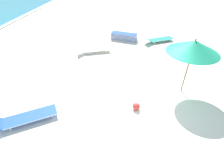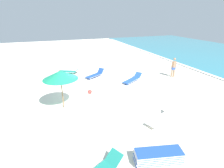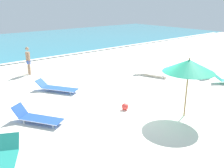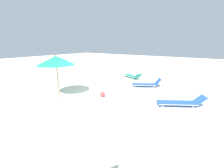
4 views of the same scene
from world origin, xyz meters
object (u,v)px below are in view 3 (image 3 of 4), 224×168
(lounger_stack, at_px, (196,71))
(sun_lounger_near_water_left, at_px, (37,117))
(sun_lounger_near_water_right, at_px, (151,72))
(beachgoer_wading_adult, at_px, (28,59))
(sun_lounger_under_umbrella, at_px, (5,162))
(beach_ball, at_px, (125,107))
(sun_lounger_mid_beach_solo, at_px, (56,87))
(beach_umbrella, at_px, (189,66))

(lounger_stack, distance_m, sun_lounger_near_water_left, 10.47)
(sun_lounger_near_water_right, distance_m, beachgoer_wading_adult, 7.77)
(sun_lounger_near_water_left, bearing_deg, sun_lounger_under_umbrella, -163.65)
(sun_lounger_under_umbrella, distance_m, beach_ball, 5.33)
(lounger_stack, height_order, sun_lounger_mid_beach_solo, sun_lounger_mid_beach_solo)
(sun_lounger_near_water_left, height_order, beachgoer_wading_adult, beachgoer_wading_adult)
(sun_lounger_near_water_right, xyz_separation_m, sun_lounger_mid_beach_solo, (-5.94, 1.20, -0.01))
(sun_lounger_under_umbrella, xyz_separation_m, sun_lounger_mid_beach_solo, (4.10, 4.77, -0.00))
(lounger_stack, height_order, beachgoer_wading_adult, beachgoer_wading_adult)
(sun_lounger_near_water_left, bearing_deg, sun_lounger_near_water_right, -21.81)
(sun_lounger_near_water_left, xyz_separation_m, beachgoer_wading_adult, (2.43, 6.63, 0.78))
(beachgoer_wading_adult, bearing_deg, beach_umbrella, 20.79)
(sun_lounger_under_umbrella, xyz_separation_m, beachgoer_wading_adult, (4.28, 8.72, 0.78))
(sun_lounger_under_umbrella, distance_m, sun_lounger_near_water_left, 2.79)
(lounger_stack, distance_m, sun_lounger_under_umbrella, 12.45)
(beach_ball, bearing_deg, lounger_stack, 8.20)
(sun_lounger_near_water_right, xyz_separation_m, beach_ball, (-4.77, -2.78, -0.07))
(lounger_stack, height_order, sun_lounger_near_water_left, sun_lounger_near_water_left)
(sun_lounger_under_umbrella, distance_m, sun_lounger_near_water_right, 10.65)
(sun_lounger_near_water_left, xyz_separation_m, beach_ball, (3.42, -1.30, -0.07))
(beach_ball, bearing_deg, sun_lounger_mid_beach_solo, 106.40)
(lounger_stack, height_order, sun_lounger_near_water_right, sun_lounger_near_water_right)
(beach_umbrella, relative_size, sun_lounger_under_umbrella, 1.13)
(sun_lounger_under_umbrella, relative_size, sun_lounger_near_water_right, 1.01)
(sun_lounger_near_water_right, height_order, sun_lounger_mid_beach_solo, sun_lounger_near_water_right)
(beach_umbrella, bearing_deg, sun_lounger_under_umbrella, 169.97)
(beach_umbrella, relative_size, sun_lounger_near_water_left, 1.22)
(sun_lounger_mid_beach_solo, bearing_deg, beach_umbrella, -98.02)
(lounger_stack, bearing_deg, beach_ball, -158.42)
(sun_lounger_near_water_left, distance_m, sun_lounger_near_water_right, 8.32)
(lounger_stack, height_order, beach_ball, lounger_stack)
(sun_lounger_mid_beach_solo, bearing_deg, sun_lounger_near_water_left, -161.84)
(sun_lounger_near_water_left, relative_size, beach_ball, 6.66)
(beach_umbrella, xyz_separation_m, sun_lounger_near_water_left, (-4.88, 3.28, -1.87))
(sun_lounger_mid_beach_solo, bearing_deg, beach_ball, -105.46)
(sun_lounger_near_water_left, relative_size, beachgoer_wading_adult, 1.12)
(lounger_stack, xyz_separation_m, beachgoer_wading_adult, (-8.04, 6.92, 0.75))
(beach_umbrella, xyz_separation_m, beachgoer_wading_adult, (-2.45, 9.91, -1.10))
(lounger_stack, relative_size, beachgoer_wading_adult, 1.11)
(sun_lounger_mid_beach_solo, bearing_deg, lounger_stack, -51.70)
(sun_lounger_mid_beach_solo, xyz_separation_m, beachgoer_wading_adult, (0.18, 3.95, 0.79))
(sun_lounger_under_umbrella, xyz_separation_m, beach_ball, (5.27, 0.79, -0.07))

